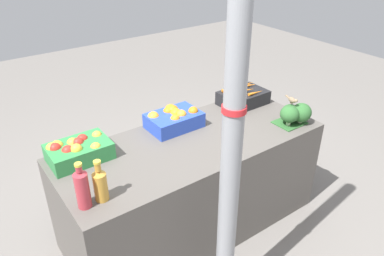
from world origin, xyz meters
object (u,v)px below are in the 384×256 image
(support_pole, at_px, (233,132))
(orange_crate, at_px, (174,118))
(juice_bottle_amber, at_px, (100,184))
(carrot_crate, at_px, (243,97))
(apple_crate, at_px, (77,150))
(juice_bottle_ruby, at_px, (82,188))
(broccoli_pile, at_px, (294,114))
(sparrow_bird, at_px, (292,100))

(support_pole, height_order, orange_crate, support_pole)
(juice_bottle_amber, bearing_deg, carrot_crate, 17.30)
(apple_crate, distance_m, juice_bottle_ruby, 0.48)
(juice_bottle_ruby, bearing_deg, orange_crate, 27.75)
(carrot_crate, bearing_deg, juice_bottle_ruby, -163.73)
(orange_crate, relative_size, carrot_crate, 1.00)
(carrot_crate, distance_m, broccoli_pile, 0.48)
(apple_crate, bearing_deg, juice_bottle_amber, -95.00)
(orange_crate, height_order, broccoli_pile, broccoli_pile)
(support_pole, height_order, juice_bottle_amber, support_pole)
(apple_crate, height_order, carrot_crate, same)
(support_pole, xyz_separation_m, juice_bottle_ruby, (-0.60, 0.47, -0.35))
(orange_crate, bearing_deg, juice_bottle_ruby, -152.25)
(juice_bottle_ruby, xyz_separation_m, juice_bottle_amber, (0.10, -0.00, -0.02))
(orange_crate, bearing_deg, sparrow_bird, -31.78)
(apple_crate, distance_m, orange_crate, 0.73)
(apple_crate, relative_size, broccoli_pile, 1.54)
(support_pole, bearing_deg, apple_crate, 116.60)
(support_pole, bearing_deg, juice_bottle_ruby, 142.03)
(support_pole, distance_m, juice_bottle_ruby, 0.84)
(juice_bottle_ruby, height_order, sparrow_bird, juice_bottle_ruby)
(orange_crate, relative_size, sparrow_bird, 2.81)
(carrot_crate, bearing_deg, juice_bottle_amber, -162.70)
(support_pole, height_order, juice_bottle_ruby, support_pole)
(juice_bottle_amber, bearing_deg, juice_bottle_ruby, 180.00)
(broccoli_pile, height_order, sparrow_bird, sparrow_bird)
(juice_bottle_amber, bearing_deg, orange_crate, 30.66)
(support_pole, xyz_separation_m, broccoli_pile, (1.01, 0.44, -0.38))
(orange_crate, xyz_separation_m, juice_bottle_amber, (-0.77, -0.45, 0.03))
(apple_crate, xyz_separation_m, sparrow_bird, (1.46, -0.46, 0.12))
(juice_bottle_ruby, height_order, juice_bottle_amber, juice_bottle_ruby)
(support_pole, distance_m, sparrow_bird, 1.14)
(carrot_crate, relative_size, sparrow_bird, 2.81)
(carrot_crate, relative_size, juice_bottle_amber, 1.52)
(carrot_crate, relative_size, broccoli_pile, 1.54)
(support_pole, bearing_deg, carrot_crate, 44.19)
(support_pole, height_order, broccoli_pile, support_pole)
(sparrow_bird, bearing_deg, orange_crate, -110.85)
(apple_crate, bearing_deg, support_pole, -63.40)
(juice_bottle_amber, height_order, sparrow_bird, juice_bottle_amber)
(orange_crate, bearing_deg, juice_bottle_amber, -149.34)
(carrot_crate, height_order, sparrow_bird, sparrow_bird)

